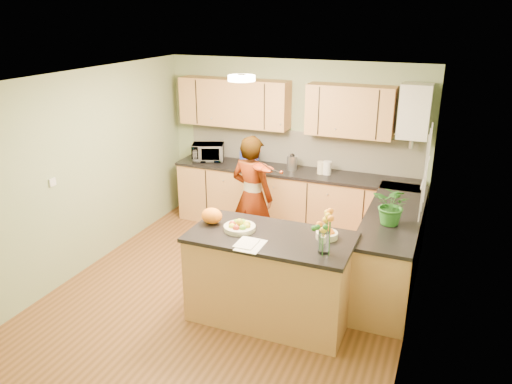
% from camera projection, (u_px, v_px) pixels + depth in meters
% --- Properties ---
extents(floor, '(4.50, 4.50, 0.00)m').
position_uv_depth(floor, '(234.00, 290.00, 5.98)').
color(floor, brown).
rests_on(floor, ground).
extents(ceiling, '(4.00, 4.50, 0.02)m').
position_uv_depth(ceiling, '(230.00, 78.00, 5.12)').
color(ceiling, white).
rests_on(ceiling, wall_back).
extents(wall_back, '(4.00, 0.02, 2.50)m').
position_uv_depth(wall_back, '(294.00, 144.00, 7.51)').
color(wall_back, gray).
rests_on(wall_back, floor).
extents(wall_front, '(4.00, 0.02, 2.50)m').
position_uv_depth(wall_front, '(102.00, 291.00, 3.59)').
color(wall_front, gray).
rests_on(wall_front, floor).
extents(wall_left, '(0.02, 4.50, 2.50)m').
position_uv_depth(wall_left, '(87.00, 171.00, 6.25)').
color(wall_left, gray).
rests_on(wall_left, floor).
extents(wall_right, '(0.02, 4.50, 2.50)m').
position_uv_depth(wall_right, '(419.00, 218.00, 4.85)').
color(wall_right, gray).
rests_on(wall_right, floor).
extents(back_counter, '(3.64, 0.62, 0.94)m').
position_uv_depth(back_counter, '(293.00, 200.00, 7.48)').
color(back_counter, '#A26840').
rests_on(back_counter, floor).
extents(right_counter, '(0.62, 2.24, 0.94)m').
position_uv_depth(right_counter, '(392.00, 248.00, 5.96)').
color(right_counter, '#A26840').
rests_on(right_counter, floor).
extents(splashback, '(3.60, 0.02, 0.52)m').
position_uv_depth(splashback, '(300.00, 148.00, 7.48)').
color(splashback, beige).
rests_on(splashback, back_counter).
extents(upper_cabinets, '(3.20, 0.34, 0.70)m').
position_uv_depth(upper_cabinets, '(280.00, 106.00, 7.22)').
color(upper_cabinets, '#A26840').
rests_on(upper_cabinets, wall_back).
extents(boiler, '(0.40, 0.30, 0.86)m').
position_uv_depth(boiler, '(415.00, 112.00, 6.55)').
color(boiler, silver).
rests_on(boiler, wall_back).
extents(window_right, '(0.01, 1.30, 1.05)m').
position_uv_depth(window_right, '(426.00, 171.00, 5.27)').
color(window_right, silver).
rests_on(window_right, wall_right).
extents(light_switch, '(0.02, 0.09, 0.09)m').
position_uv_depth(light_switch, '(52.00, 182.00, 5.71)').
color(light_switch, silver).
rests_on(light_switch, wall_left).
extents(ceiling_lamp, '(0.30, 0.30, 0.07)m').
position_uv_depth(ceiling_lamp, '(242.00, 78.00, 5.40)').
color(ceiling_lamp, '#FFEABF').
rests_on(ceiling_lamp, ceiling).
extents(peninsula_island, '(1.70, 0.87, 0.98)m').
position_uv_depth(peninsula_island, '(270.00, 277.00, 5.29)').
color(peninsula_island, '#A26840').
rests_on(peninsula_island, floor).
extents(fruit_dish, '(0.34, 0.34, 0.12)m').
position_uv_depth(fruit_dish, '(240.00, 226.00, 5.23)').
color(fruit_dish, beige).
rests_on(fruit_dish, peninsula_island).
extents(orange_bowl, '(0.22, 0.22, 0.13)m').
position_uv_depth(orange_bowl, '(327.00, 233.00, 5.05)').
color(orange_bowl, beige).
rests_on(orange_bowl, peninsula_island).
extents(flower_vase, '(0.25, 0.25, 0.46)m').
position_uv_depth(flower_vase, '(325.00, 223.00, 4.65)').
color(flower_vase, silver).
rests_on(flower_vase, peninsula_island).
extents(orange_bag, '(0.29, 0.27, 0.17)m').
position_uv_depth(orange_bag, '(212.00, 216.00, 5.39)').
color(orange_bag, orange).
rests_on(orange_bag, peninsula_island).
extents(papers, '(0.24, 0.33, 0.01)m').
position_uv_depth(papers, '(251.00, 245.00, 4.90)').
color(papers, white).
rests_on(papers, peninsula_island).
extents(violinist, '(0.67, 0.50, 1.66)m').
position_uv_depth(violinist, '(252.00, 197.00, 6.60)').
color(violinist, '#E0A989').
rests_on(violinist, floor).
extents(violin, '(0.65, 0.56, 0.16)m').
position_uv_depth(violin, '(260.00, 167.00, 6.16)').
color(violin, '#560F05').
rests_on(violin, violinist).
extents(microwave, '(0.56, 0.48, 0.26)m').
position_uv_depth(microwave, '(208.00, 152.00, 7.76)').
color(microwave, silver).
rests_on(microwave, back_counter).
extents(blue_box, '(0.34, 0.29, 0.23)m').
position_uv_depth(blue_box, '(250.00, 158.00, 7.54)').
color(blue_box, navy).
rests_on(blue_box, back_counter).
extents(kettle, '(0.15, 0.15, 0.28)m').
position_uv_depth(kettle, '(292.00, 162.00, 7.32)').
color(kettle, '#BABABF').
rests_on(kettle, back_counter).
extents(jar_cream, '(0.13, 0.13, 0.18)m').
position_uv_depth(jar_cream, '(321.00, 168.00, 7.15)').
color(jar_cream, beige).
rests_on(jar_cream, back_counter).
extents(jar_white, '(0.14, 0.14, 0.19)m').
position_uv_depth(jar_white, '(327.00, 168.00, 7.12)').
color(jar_white, silver).
rests_on(jar_white, back_counter).
extents(potted_plant, '(0.50, 0.47, 0.45)m').
position_uv_depth(potted_plant, '(393.00, 205.00, 5.40)').
color(potted_plant, '#276722').
rests_on(potted_plant, right_counter).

